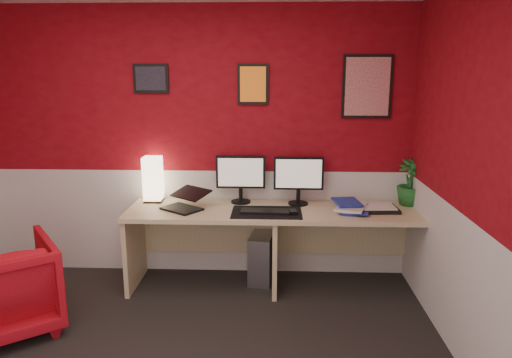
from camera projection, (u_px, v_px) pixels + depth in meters
name	position (u px, v px, depth m)	size (l,w,h in m)	color
wall_back	(194.00, 144.00, 4.42)	(4.00, 0.01, 2.50)	maroon
wall_right	(499.00, 195.00, 2.64)	(0.01, 3.50, 2.50)	maroon
wainscot_back	(196.00, 221.00, 4.59)	(4.00, 0.01, 1.00)	silver
wainscot_right	(483.00, 317.00, 2.81)	(0.01, 3.50, 1.00)	silver
desk	(275.00, 249.00, 4.26)	(2.60, 0.65, 0.73)	tan
shoji_lamp	(153.00, 180.00, 4.39)	(0.16, 0.16, 0.40)	#FFE5B2
laptop	(181.00, 198.00, 4.14)	(0.33, 0.23, 0.22)	black
monitor_left	(241.00, 172.00, 4.33)	(0.45, 0.06, 0.58)	black
monitor_right	(299.00, 173.00, 4.28)	(0.45, 0.06, 0.58)	black
desk_mat	(267.00, 212.00, 4.08)	(0.60, 0.38, 0.01)	black
keyboard	(265.00, 211.00, 4.08)	(0.42, 0.14, 0.02)	black
mouse	(293.00, 212.00, 4.03)	(0.06, 0.10, 0.03)	black
book_bottom	(340.00, 209.00, 4.14)	(0.24, 0.32, 0.03)	#213298
book_middle	(338.00, 206.00, 4.15)	(0.24, 0.32, 0.02)	silver
book_top	(335.00, 203.00, 4.15)	(0.21, 0.29, 0.03)	#213298
zen_tray	(377.00, 209.00, 4.14)	(0.35, 0.25, 0.03)	black
potted_plant	(410.00, 182.00, 4.28)	(0.24, 0.24, 0.42)	#19591E
pc_tower	(263.00, 256.00, 4.46)	(0.20, 0.45, 0.45)	#99999E
armchair	(0.00, 288.00, 3.52)	(0.75, 0.77, 0.70)	red
art_left	(151.00, 78.00, 4.29)	(0.32, 0.02, 0.26)	black
art_center	(253.00, 84.00, 4.26)	(0.28, 0.02, 0.36)	orange
art_right	(367.00, 87.00, 4.23)	(0.44, 0.02, 0.56)	red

